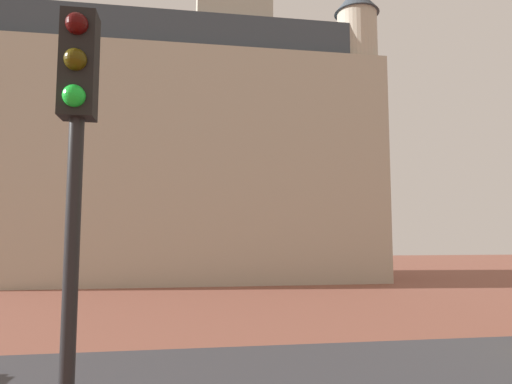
{
  "coord_description": "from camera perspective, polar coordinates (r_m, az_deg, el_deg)",
  "views": [
    {
      "loc": [
        -1.48,
        -0.36,
        3.05
      ],
      "look_at": [
        0.43,
        11.77,
        4.26
      ],
      "focal_mm": 31.78,
      "sensor_mm": 36.0,
      "label": 1
    }
  ],
  "objects": [
    {
      "name": "ground_plane",
      "position": [
        10.9,
        -0.86,
        -21.89
      ],
      "size": [
        120.0,
        120.0,
        0.0
      ],
      "primitive_type": "plane",
      "color": "brown"
    },
    {
      "name": "traffic_light_pole",
      "position": [
        3.93,
        -21.97,
        0.19
      ],
      "size": [
        0.28,
        0.34,
        4.92
      ],
      "color": "black",
      "rests_on": "ground_plane"
    },
    {
      "name": "landmark_building",
      "position": [
        34.53,
        -8.66,
        6.23
      ],
      "size": [
        28.24,
        11.88,
        35.97
      ],
      "color": "#B2A893",
      "rests_on": "ground_plane"
    }
  ]
}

